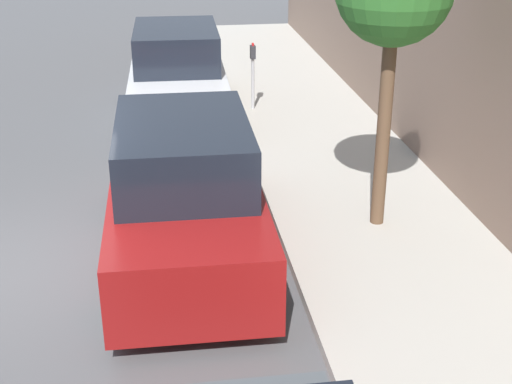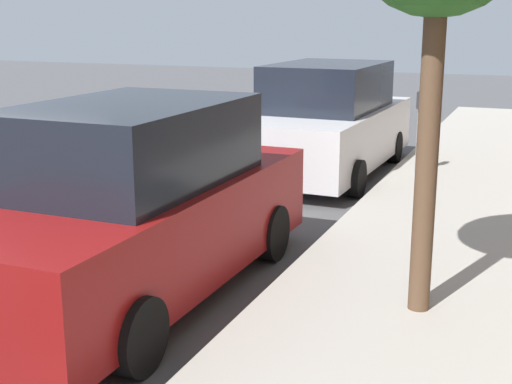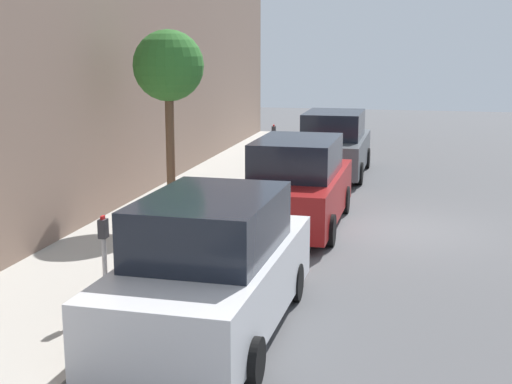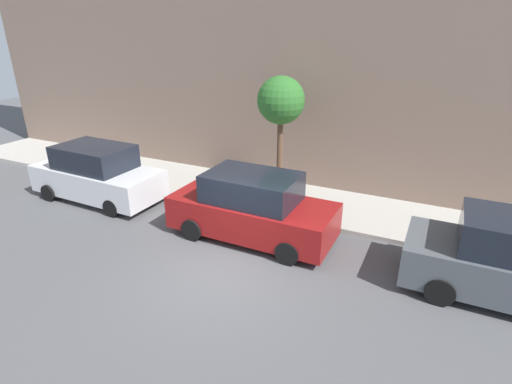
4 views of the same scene
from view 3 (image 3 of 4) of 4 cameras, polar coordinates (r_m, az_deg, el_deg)
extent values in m
plane|color=#515154|center=(16.11, 10.90, -2.95)|extent=(60.00, 60.00, 0.00)
cube|color=#B2ADA3|center=(16.97, -6.27, -1.79)|extent=(3.04, 32.00, 0.15)
cube|color=#4C5156|center=(22.49, 6.21, 3.16)|extent=(1.97, 4.81, 0.96)
cube|color=black|center=(22.38, 6.26, 5.38)|extent=(1.73, 2.61, 0.80)
cylinder|color=black|center=(21.00, 8.23, 1.47)|extent=(0.22, 0.66, 0.66)
cylinder|color=black|center=(21.22, 3.22, 1.68)|extent=(0.22, 0.66, 0.66)
cylinder|color=black|center=(23.93, 8.82, 2.70)|extent=(0.22, 0.66, 0.66)
cylinder|color=black|center=(24.12, 4.40, 2.88)|extent=(0.22, 0.66, 0.66)
cube|color=maroon|center=(16.01, 3.26, -0.27)|extent=(2.01, 4.82, 0.96)
cube|color=black|center=(15.85, 3.30, 2.84)|extent=(1.75, 2.62, 0.80)
cylinder|color=black|center=(14.54, 5.89, -3.06)|extent=(0.22, 0.66, 0.66)
cylinder|color=black|center=(14.86, -1.25, -2.67)|extent=(0.22, 0.66, 0.66)
cylinder|color=black|center=(17.41, 7.08, -0.61)|extent=(0.22, 0.66, 0.66)
cylinder|color=black|center=(17.69, 1.08, -0.33)|extent=(0.22, 0.66, 0.66)
cube|color=silver|center=(10.17, -3.56, -7.37)|extent=(2.08, 4.85, 0.96)
cube|color=black|center=(9.91, -3.63, -2.55)|extent=(1.79, 2.64, 0.80)
cylinder|color=black|center=(8.76, -0.32, -13.39)|extent=(0.22, 0.60, 0.60)
cylinder|color=black|center=(9.32, -11.79, -12.05)|extent=(0.22, 0.60, 0.60)
cylinder|color=black|center=(11.47, 3.07, -7.21)|extent=(0.22, 0.60, 0.60)
cylinder|color=black|center=(11.90, -5.84, -6.54)|extent=(0.22, 0.60, 0.60)
cylinder|color=#ADADB2|center=(22.44, 1.42, 3.19)|extent=(0.07, 0.07, 1.09)
cube|color=#2D2D33|center=(22.35, 1.43, 4.92)|extent=(0.11, 0.15, 0.28)
cube|color=red|center=(22.33, 1.43, 5.34)|extent=(0.04, 0.09, 0.05)
cylinder|color=#ADADB2|center=(10.74, -11.97, -6.50)|extent=(0.07, 0.07, 1.12)
cube|color=#2D2D33|center=(10.55, -12.13, -2.88)|extent=(0.11, 0.15, 0.28)
cube|color=red|center=(10.51, -12.17, -2.01)|extent=(0.04, 0.09, 0.05)
cylinder|color=brown|center=(16.22, -6.86, 3.20)|extent=(0.20, 0.20, 2.98)
sphere|color=#2D6B28|center=(16.06, -7.03, 10.01)|extent=(1.58, 1.58, 1.58)
camera|label=1|loc=(24.41, 7.64, 13.63)|focal=50.00mm
camera|label=2|loc=(22.37, -3.79, 8.60)|focal=50.00mm
camera|label=4|loc=(21.31, 32.60, 14.72)|focal=28.00mm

